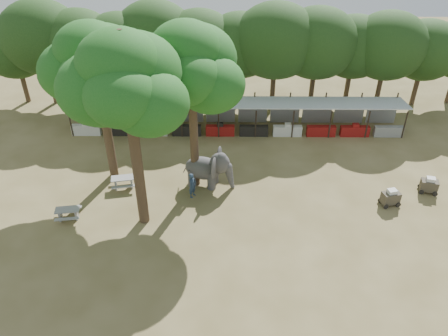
{
  "coord_description": "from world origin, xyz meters",
  "views": [
    {
      "loc": [
        -0.76,
        -19.01,
        18.17
      ],
      "look_at": [
        -1.0,
        5.0,
        2.0
      ],
      "focal_mm": 35.0,
      "sensor_mm": 36.0,
      "label": 1
    }
  ],
  "objects_px": {
    "yard_tree_center": "(125,83)",
    "handler": "(192,185)",
    "elephant": "(209,168)",
    "yard_tree_left": "(95,66)",
    "cart_back": "(429,185)",
    "picnic_table_far": "(123,181)",
    "yard_tree_back": "(189,67)",
    "picnic_table_near": "(68,212)",
    "cart_front": "(391,197)"
  },
  "relations": [
    {
      "from": "cart_front",
      "to": "picnic_table_far",
      "type": "bearing_deg",
      "value": 160.2
    },
    {
      "from": "yard_tree_left",
      "to": "picnic_table_far",
      "type": "bearing_deg",
      "value": -55.65
    },
    {
      "from": "yard_tree_left",
      "to": "yard_tree_center",
      "type": "height_order",
      "value": "yard_tree_center"
    },
    {
      "from": "picnic_table_far",
      "to": "cart_front",
      "type": "height_order",
      "value": "cart_front"
    },
    {
      "from": "yard_tree_back",
      "to": "elephant",
      "type": "distance_m",
      "value": 7.27
    },
    {
      "from": "yard_tree_left",
      "to": "yard_tree_center",
      "type": "bearing_deg",
      "value": -59.04
    },
    {
      "from": "yard_tree_back",
      "to": "cart_back",
      "type": "relative_size",
      "value": 8.26
    },
    {
      "from": "yard_tree_left",
      "to": "elephant",
      "type": "distance_m",
      "value": 9.93
    },
    {
      "from": "yard_tree_left",
      "to": "yard_tree_center",
      "type": "xyz_separation_m",
      "value": [
        3.0,
        -5.0,
        1.01
      ]
    },
    {
      "from": "elephant",
      "to": "picnic_table_far",
      "type": "xyz_separation_m",
      "value": [
        -5.95,
        -0.36,
        -0.84
      ]
    },
    {
      "from": "cart_back",
      "to": "yard_tree_center",
      "type": "bearing_deg",
      "value": -157.3
    },
    {
      "from": "picnic_table_near",
      "to": "picnic_table_far",
      "type": "bearing_deg",
      "value": 41.65
    },
    {
      "from": "yard_tree_left",
      "to": "yard_tree_back",
      "type": "distance_m",
      "value": 6.09
    },
    {
      "from": "yard_tree_left",
      "to": "picnic_table_near",
      "type": "height_order",
      "value": "yard_tree_left"
    },
    {
      "from": "picnic_table_far",
      "to": "picnic_table_near",
      "type": "bearing_deg",
      "value": -141.08
    },
    {
      "from": "cart_front",
      "to": "cart_back",
      "type": "height_order",
      "value": "cart_front"
    },
    {
      "from": "picnic_table_far",
      "to": "cart_back",
      "type": "distance_m",
      "value": 21.0
    },
    {
      "from": "handler",
      "to": "yard_tree_center",
      "type": "bearing_deg",
      "value": 155.59
    },
    {
      "from": "yard_tree_back",
      "to": "cart_front",
      "type": "distance_m",
      "value": 15.5
    },
    {
      "from": "picnic_table_near",
      "to": "yard_tree_center",
      "type": "bearing_deg",
      "value": -7.84
    },
    {
      "from": "yard_tree_back",
      "to": "elephant",
      "type": "xyz_separation_m",
      "value": [
        1.08,
        -0.31,
        -7.18
      ]
    },
    {
      "from": "yard_tree_left",
      "to": "cart_back",
      "type": "xyz_separation_m",
      "value": [
        22.14,
        -2.03,
        -7.61
      ]
    },
    {
      "from": "cart_back",
      "to": "picnic_table_near",
      "type": "bearing_deg",
      "value": -158.88
    },
    {
      "from": "handler",
      "to": "picnic_table_near",
      "type": "xyz_separation_m",
      "value": [
        -7.71,
        -2.38,
        -0.42
      ]
    },
    {
      "from": "yard_tree_back",
      "to": "elephant",
      "type": "bearing_deg",
      "value": -15.84
    },
    {
      "from": "yard_tree_back",
      "to": "yard_tree_center",
      "type": "bearing_deg",
      "value": -126.86
    },
    {
      "from": "yard_tree_center",
      "to": "handler",
      "type": "height_order",
      "value": "yard_tree_center"
    },
    {
      "from": "cart_back",
      "to": "yard_tree_left",
      "type": "bearing_deg",
      "value": -171.36
    },
    {
      "from": "yard_tree_center",
      "to": "handler",
      "type": "relative_size",
      "value": 6.6
    },
    {
      "from": "yard_tree_back",
      "to": "cart_back",
      "type": "height_order",
      "value": "yard_tree_back"
    },
    {
      "from": "yard_tree_left",
      "to": "cart_back",
      "type": "relative_size",
      "value": 8.01
    },
    {
      "from": "picnic_table_far",
      "to": "yard_tree_back",
      "type": "bearing_deg",
      "value": -3.43
    },
    {
      "from": "picnic_table_far",
      "to": "yard_tree_center",
      "type": "bearing_deg",
      "value": -72.08
    },
    {
      "from": "yard_tree_center",
      "to": "picnic_table_far",
      "type": "xyz_separation_m",
      "value": [
        -1.86,
        3.33,
        -8.68
      ]
    },
    {
      "from": "yard_tree_left",
      "to": "handler",
      "type": "distance_m",
      "value": 9.83
    },
    {
      "from": "handler",
      "to": "picnic_table_far",
      "type": "bearing_deg",
      "value": 106.36
    },
    {
      "from": "elephant",
      "to": "cart_front",
      "type": "xyz_separation_m",
      "value": [
        12.0,
        -2.13,
        -0.77
      ]
    },
    {
      "from": "yard_tree_back",
      "to": "picnic_table_near",
      "type": "bearing_deg",
      "value": -152.17
    },
    {
      "from": "picnic_table_near",
      "to": "cart_back",
      "type": "distance_m",
      "value": 24.02
    },
    {
      "from": "yard_tree_back",
      "to": "cart_front",
      "type": "bearing_deg",
      "value": -10.57
    },
    {
      "from": "handler",
      "to": "picnic_table_far",
      "type": "relative_size",
      "value": 0.98
    },
    {
      "from": "elephant",
      "to": "handler",
      "type": "height_order",
      "value": "elephant"
    },
    {
      "from": "picnic_table_far",
      "to": "cart_back",
      "type": "height_order",
      "value": "cart_back"
    },
    {
      "from": "cart_back",
      "to": "yard_tree_back",
      "type": "bearing_deg",
      "value": -169.77
    },
    {
      "from": "yard_tree_back",
      "to": "cart_back",
      "type": "distance_m",
      "value": 18.02
    },
    {
      "from": "yard_tree_left",
      "to": "handler",
      "type": "bearing_deg",
      "value": -23.97
    },
    {
      "from": "elephant",
      "to": "cart_front",
      "type": "distance_m",
      "value": 12.21
    },
    {
      "from": "elephant",
      "to": "picnic_table_near",
      "type": "bearing_deg",
      "value": -143.93
    },
    {
      "from": "yard_tree_back",
      "to": "elephant",
      "type": "height_order",
      "value": "yard_tree_back"
    },
    {
      "from": "picnic_table_far",
      "to": "cart_back",
      "type": "relative_size",
      "value": 1.36
    }
  ]
}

